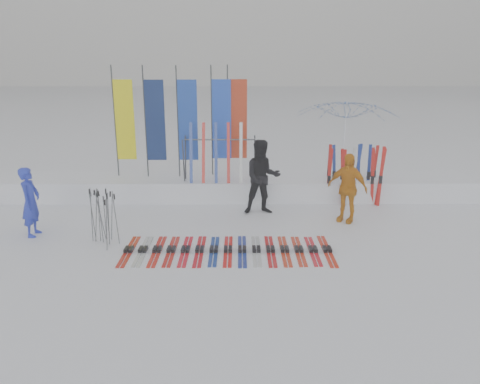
{
  "coord_description": "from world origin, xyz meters",
  "views": [
    {
      "loc": [
        0.16,
        -8.8,
        4.0
      ],
      "look_at": [
        0.2,
        1.6,
        1.0
      ],
      "focal_mm": 35.0,
      "sensor_mm": 36.0,
      "label": 1
    }
  ],
  "objects_px": {
    "person_black": "(262,177)",
    "person_yellow": "(347,188)",
    "tent_canopy": "(345,143)",
    "ski_row": "(228,250)",
    "ski_rack": "(220,154)",
    "person_blue": "(31,202)"
  },
  "relations": [
    {
      "from": "person_black",
      "to": "person_yellow",
      "type": "bearing_deg",
      "value": -23.39
    },
    {
      "from": "tent_canopy",
      "to": "ski_row",
      "type": "height_order",
      "value": "tent_canopy"
    },
    {
      "from": "person_black",
      "to": "tent_canopy",
      "type": "relative_size",
      "value": 0.62
    },
    {
      "from": "person_yellow",
      "to": "ski_row",
      "type": "bearing_deg",
      "value": -112.02
    },
    {
      "from": "ski_row",
      "to": "ski_rack",
      "type": "bearing_deg",
      "value": 94.6
    },
    {
      "from": "person_blue",
      "to": "ski_rack",
      "type": "distance_m",
      "value": 5.09
    },
    {
      "from": "person_yellow",
      "to": "ski_rack",
      "type": "height_order",
      "value": "ski_rack"
    },
    {
      "from": "person_yellow",
      "to": "tent_canopy",
      "type": "relative_size",
      "value": 0.56
    },
    {
      "from": "ski_row",
      "to": "ski_rack",
      "type": "distance_m",
      "value": 3.97
    },
    {
      "from": "ski_rack",
      "to": "person_blue",
      "type": "bearing_deg",
      "value": -147.04
    },
    {
      "from": "person_yellow",
      "to": "ski_row",
      "type": "height_order",
      "value": "person_yellow"
    },
    {
      "from": "person_blue",
      "to": "person_black",
      "type": "relative_size",
      "value": 0.82
    },
    {
      "from": "person_black",
      "to": "person_yellow",
      "type": "xyz_separation_m",
      "value": [
        2.09,
        -0.65,
        -0.11
      ]
    },
    {
      "from": "person_yellow",
      "to": "ski_row",
      "type": "xyz_separation_m",
      "value": [
        -2.94,
        -1.92,
        -0.84
      ]
    },
    {
      "from": "person_yellow",
      "to": "person_blue",
      "type": "bearing_deg",
      "value": -137.96
    },
    {
      "from": "person_blue",
      "to": "tent_canopy",
      "type": "bearing_deg",
      "value": -61.97
    },
    {
      "from": "person_blue",
      "to": "tent_canopy",
      "type": "xyz_separation_m",
      "value": [
        8.1,
        4.21,
        0.61
      ]
    },
    {
      "from": "person_black",
      "to": "ski_row",
      "type": "xyz_separation_m",
      "value": [
        -0.86,
        -2.57,
        -0.95
      ]
    },
    {
      "from": "person_yellow",
      "to": "ski_rack",
      "type": "xyz_separation_m",
      "value": [
        -3.24,
        1.8,
        0.51
      ]
    },
    {
      "from": "person_blue",
      "to": "ski_row",
      "type": "relative_size",
      "value": 0.37
    },
    {
      "from": "person_blue",
      "to": "ski_rack",
      "type": "xyz_separation_m",
      "value": [
        4.24,
        2.75,
        0.57
      ]
    },
    {
      "from": "person_blue",
      "to": "person_yellow",
      "type": "relative_size",
      "value": 0.93
    }
  ]
}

